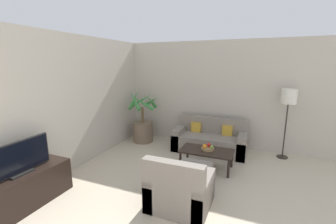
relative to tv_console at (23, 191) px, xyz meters
name	(u,v)px	position (x,y,z in m)	size (l,w,h in m)	color
wall_back	(243,96)	(2.76, 3.85, 1.08)	(7.67, 0.06, 2.70)	#BCB2A3
wall_left	(33,111)	(-0.31, 0.55, 1.08)	(0.06, 8.14, 2.70)	#BCB2A3
tv_console	(23,191)	(0.00, 0.00, 0.00)	(0.48, 1.40, 0.54)	black
television	(18,158)	(0.00, 0.00, 0.52)	(0.18, 0.96, 0.50)	black
potted_palm	(143,126)	(0.23, 3.29, 0.18)	(0.88, 0.89, 1.45)	brown
sofa_loveseat	(210,140)	(2.10, 3.29, 0.00)	(1.74, 0.77, 0.80)	gray
floor_lamp	(289,100)	(3.74, 3.53, 1.08)	(0.33, 0.33, 1.59)	#2D2823
coffee_table	(207,152)	(2.24, 2.33, 0.07)	(1.05, 0.58, 0.39)	black
fruit_bowl	(208,149)	(2.25, 2.37, 0.14)	(0.26, 0.26, 0.04)	#997A4C
apple_red	(209,145)	(2.26, 2.42, 0.21)	(0.08, 0.08, 0.08)	red
apple_green	(212,147)	(2.34, 2.35, 0.20)	(0.07, 0.07, 0.07)	olive
orange_fruit	(204,146)	(2.19, 2.32, 0.21)	(0.08, 0.08, 0.08)	orange
armchair	(180,190)	(2.16, 0.90, 0.00)	(0.88, 0.80, 0.85)	gray
ottoman	(194,174)	(2.18, 1.65, -0.09)	(0.58, 0.44, 0.37)	gray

